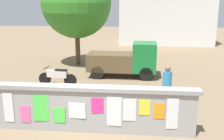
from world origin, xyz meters
The scene contains 8 objects.
ground centered at (0.00, 8.00, 0.00)m, with size 60.00×60.00×0.00m, color #7A664C.
poster_wall centered at (0.00, 0.00, 0.75)m, with size 6.44×0.42×1.44m.
auto_rickshaw_truck centered at (0.73, 6.41, 0.90)m, with size 3.63×1.57×1.85m.
motorcycle centered at (-2.38, 4.44, 0.46)m, with size 1.90×0.56×0.87m.
bicycle_near centered at (1.44, 1.12, 0.36)m, with size 1.65×0.62×0.95m.
person_walking centered at (2.48, 2.23, 0.99)m, with size 0.34×0.34×1.62m.
tree_roadside centered at (-2.48, 9.10, 3.85)m, with size 4.32×4.32×6.01m.
building_background centered at (3.92, 19.52, 2.89)m, with size 9.01×5.07×5.73m.
Camera 1 is at (1.40, -7.41, 3.82)m, focal length 42.62 mm.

